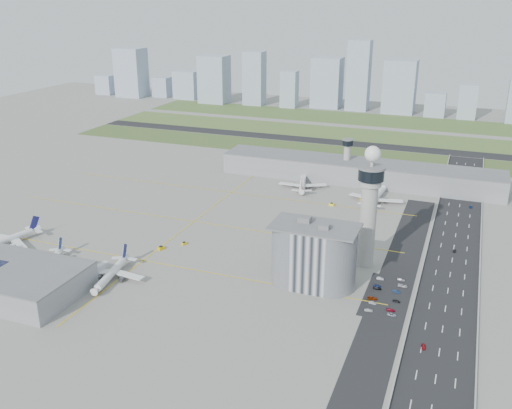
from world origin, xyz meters
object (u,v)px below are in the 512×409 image
(car_lot_7, at_px, (391,310))
(secondary_tower, at_px, (347,156))
(admin_building, at_px, (314,255))
(tug_2, at_px, (161,248))
(tug_5, at_px, (361,198))
(airplane_near_b, at_px, (48,259))
(car_hw_4, at_px, (455,179))
(tug_4, at_px, (332,204))
(car_lot_1, at_px, (373,303))
(jet_bridge_far_1, at_px, (370,186))
(car_hw_2, at_px, (471,207))
(car_lot_9, at_px, (396,292))
(car_lot_5, at_px, (380,278))
(car_lot_4, at_px, (377,286))
(airplane_far_a, at_px, (303,180))
(jet_bridge_near_2, at_px, (87,277))
(car_lot_2, at_px, (372,298))
(airplane_near_c, at_px, (110,270))
(car_hw_0, at_px, (423,347))
(airplane_near_a, at_px, (6,236))
(jet_bridge_near_1, at_px, (38,267))
(car_lot_10, at_px, (403,286))
(car_hw_1, at_px, (454,251))
(car_lot_0, at_px, (369,310))
(airplane_far_b, at_px, (377,193))
(car_lot_6, at_px, (392,315))
(tug_0, at_px, (56,253))
(control_tower, at_px, (369,202))
(tug_3, at_px, (184,243))
(car_lot_3, at_px, (377,288))
(car_lot_8, at_px, (396,301))
(jet_bridge_far_0, at_px, (304,178))
(tug_1, at_px, (89,263))

(car_lot_7, bearing_deg, secondary_tower, 14.80)
(admin_building, xyz_separation_m, tug_2, (-90.21, 8.03, -14.28))
(admin_building, relative_size, tug_5, 11.83)
(airplane_near_b, xyz_separation_m, car_hw_4, (190.03, 233.08, -4.45))
(tug_4, distance_m, car_lot_1, 130.40)
(jet_bridge_far_1, relative_size, car_hw_2, 3.57)
(car_lot_9, distance_m, car_hw_4, 195.39)
(car_lot_5, relative_size, car_hw_2, 0.91)
(car_lot_4, bearing_deg, airplane_far_a, 32.27)
(secondary_tower, bearing_deg, car_lot_7, -71.44)
(jet_bridge_near_2, bearing_deg, secondary_tower, -11.47)
(tug_5, relative_size, car_lot_2, 0.75)
(airplane_near_c, relative_size, car_hw_0, 10.70)
(car_lot_1, bearing_deg, car_lot_7, -105.49)
(airplane_near_a, xyz_separation_m, jet_bridge_near_1, (39.58, -20.23, -3.07))
(car_lot_7, height_order, car_hw_2, car_lot_7)
(tug_4, xyz_separation_m, car_lot_10, (60.03, -99.13, -0.34))
(jet_bridge_far_1, relative_size, tug_4, 4.17)
(car_hw_1, bearing_deg, airplane_near_c, -144.34)
(admin_building, distance_m, car_lot_9, 42.90)
(car_hw_4, bearing_deg, car_lot_0, -89.05)
(airplane_far_b, bearing_deg, car_lot_6, -163.43)
(car_hw_1, bearing_deg, tug_0, -153.54)
(control_tower, height_order, car_hw_4, control_tower)
(tug_5, bearing_deg, jet_bridge_near_1, -147.23)
(tug_0, xyz_separation_m, car_lot_9, (180.41, 24.14, -0.33))
(airplane_near_c, relative_size, car_lot_2, 8.62)
(secondary_tower, bearing_deg, tug_3, -111.09)
(secondary_tower, distance_m, car_hw_0, 224.13)
(admin_building, bearing_deg, tug_2, 174.91)
(airplane_near_a, relative_size, car_lot_1, 12.06)
(tug_4, bearing_deg, car_lot_3, -147.92)
(car_lot_5, bearing_deg, jet_bridge_near_2, 106.11)
(car_lot_9, bearing_deg, car_lot_8, -164.82)
(car_lot_4, distance_m, car_lot_9, 9.80)
(car_hw_4, bearing_deg, airplane_far_b, -116.73)
(airplane_near_a, xyz_separation_m, car_lot_0, (205.32, 2.15, -5.29))
(car_lot_5, xyz_separation_m, car_hw_4, (26.25, 183.92, 0.05))
(car_lot_8, bearing_deg, jet_bridge_far_0, 38.02)
(car_lot_7, bearing_deg, jet_bridge_far_0, 24.60)
(car_lot_4, bearing_deg, tug_3, 86.46)
(admin_building, relative_size, jet_bridge_far_1, 3.00)
(jet_bridge_near_1, xyz_separation_m, tug_3, (53.78, 57.44, -1.99))
(jet_bridge_far_0, relative_size, car_lot_9, 3.83)
(secondary_tower, distance_m, car_hw_1, 139.32)
(car_lot_3, distance_m, car_lot_9, 9.00)
(airplane_near_c, relative_size, tug_3, 13.81)
(tug_2, relative_size, car_lot_6, 0.85)
(tug_3, bearing_deg, car_lot_5, 22.18)
(tug_1, bearing_deg, car_hw_2, 110.13)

